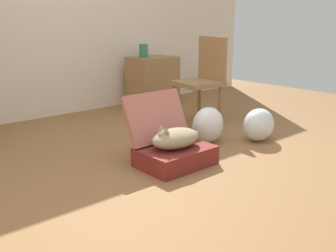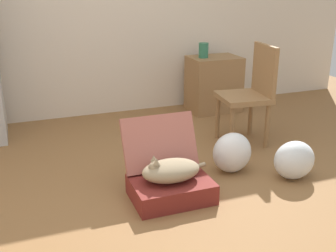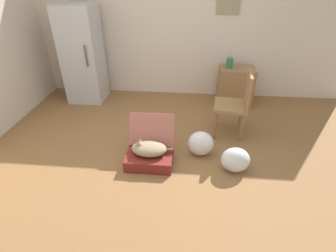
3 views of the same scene
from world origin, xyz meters
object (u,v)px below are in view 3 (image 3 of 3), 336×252
(side_table, at_px, (235,86))
(cat, at_px, (149,148))
(refrigerator, at_px, (83,55))
(suitcase_base, at_px, (150,158))
(chair, at_px, (237,103))
(plastic_bag_white, at_px, (201,144))
(plastic_bag_clear, at_px, (235,160))
(vase_tall, at_px, (230,63))

(side_table, bearing_deg, cat, -124.52)
(cat, height_order, refrigerator, refrigerator)
(suitcase_base, height_order, refrigerator, refrigerator)
(side_table, bearing_deg, chair, -97.58)
(plastic_bag_white, bearing_deg, chair, 48.32)
(plastic_bag_white, xyz_separation_m, side_table, (0.63, 1.60, 0.16))
(plastic_bag_clear, distance_m, chair, 0.91)
(plastic_bag_clear, xyz_separation_m, side_table, (0.22, 1.89, 0.17))
(refrigerator, bearing_deg, plastic_bag_white, -36.97)
(refrigerator, xyz_separation_m, side_table, (2.69, 0.05, -0.49))
(cat, height_order, side_table, side_table)
(plastic_bag_white, bearing_deg, vase_tall, 73.43)
(cat, relative_size, plastic_bag_clear, 1.50)
(vase_tall, bearing_deg, suitcase_base, -121.13)
(plastic_bag_white, bearing_deg, refrigerator, 143.03)
(vase_tall, xyz_separation_m, chair, (0.01, -1.06, -0.23))
(plastic_bag_clear, bearing_deg, chair, 84.85)
(plastic_bag_white, relative_size, side_table, 0.52)
(plastic_bag_clear, height_order, vase_tall, vase_tall)
(suitcase_base, distance_m, plastic_bag_white, 0.69)
(plastic_bag_white, distance_m, side_table, 1.73)
(side_table, distance_m, vase_tall, 0.44)
(plastic_bag_clear, xyz_separation_m, chair, (0.07, 0.83, 0.36))
(cat, distance_m, refrigerator, 2.36)
(plastic_bag_white, distance_m, refrigerator, 2.66)
(plastic_bag_clear, bearing_deg, refrigerator, 143.42)
(plastic_bag_clear, bearing_deg, cat, 177.80)
(suitcase_base, bearing_deg, plastic_bag_white, 20.82)
(suitcase_base, height_order, plastic_bag_clear, plastic_bag_clear)
(cat, bearing_deg, vase_tall, 58.73)
(suitcase_base, bearing_deg, side_table, 55.61)
(suitcase_base, bearing_deg, chair, 35.02)
(vase_tall, bearing_deg, cat, -121.27)
(suitcase_base, distance_m, cat, 0.15)
(refrigerator, bearing_deg, vase_tall, 1.14)
(suitcase_base, relative_size, plastic_bag_clear, 1.68)
(plastic_bag_white, bearing_deg, plastic_bag_clear, -34.60)
(plastic_bag_clear, relative_size, side_table, 0.52)
(suitcase_base, xyz_separation_m, refrigerator, (-1.43, 1.80, 0.74))
(cat, relative_size, plastic_bag_white, 1.49)
(plastic_bag_clear, bearing_deg, side_table, 83.48)
(plastic_bag_clear, distance_m, side_table, 1.91)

